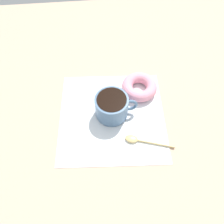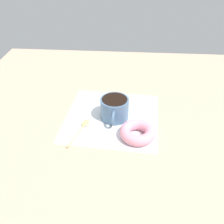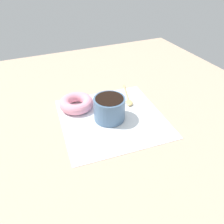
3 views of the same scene
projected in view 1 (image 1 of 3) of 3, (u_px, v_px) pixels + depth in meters
ground_plane at (118, 115)px, 67.05cm from camera, size 120.00×120.00×2.00cm
napkin at (112, 116)px, 65.53cm from camera, size 33.05×33.05×0.30cm
coffee_cup at (112, 105)px, 62.89cm from camera, size 12.43×9.57×7.22cm
donut at (139, 87)px, 68.96cm from camera, size 11.13×11.13×3.40cm
spoon at (139, 140)px, 60.71cm from camera, size 13.68×5.51×0.90cm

